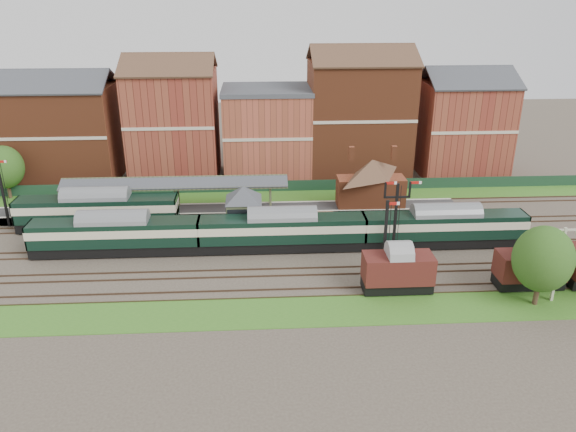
{
  "coord_description": "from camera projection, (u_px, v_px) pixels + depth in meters",
  "views": [
    {
      "loc": [
        -1.41,
        -52.7,
        25.64
      ],
      "look_at": [
        1.67,
        2.0,
        3.0
      ],
      "focal_mm": 35.0,
      "sensor_mm": 36.0,
      "label": 1
    }
  ],
  "objects": [
    {
      "name": "grass_back",
      "position": [
        269.0,
        196.0,
        73.24
      ],
      "size": [
        90.0,
        4.5,
        0.06
      ],
      "primitive_type": "cube",
      "color": "#2D6619",
      "rests_on": "ground"
    },
    {
      "name": "yard_lamp",
      "position": [
        559.0,
        260.0,
        47.6
      ],
      "size": [
        2.6,
        0.22,
        7.0
      ],
      "color": "beige",
      "rests_on": "ground"
    },
    {
      "name": "semaphore_siding",
      "position": [
        385.0,
        240.0,
        50.96
      ],
      "size": [
        1.23,
        0.25,
        8.0
      ],
      "color": "black",
      "rests_on": "ground"
    },
    {
      "name": "platform",
      "position": [
        229.0,
        212.0,
        67.04
      ],
      "size": [
        55.0,
        3.4,
        1.0
      ],
      "primitive_type": "cube",
      "color": "#2D2D2D",
      "rests_on": "ground"
    },
    {
      "name": "canopy",
      "position": [
        176.0,
        180.0,
        65.16
      ],
      "size": [
        26.0,
        3.89,
        4.08
      ],
      "color": "#424A2E",
      "rests_on": "platform"
    },
    {
      "name": "brick_hut",
      "position": [
        318.0,
        226.0,
        61.29
      ],
      "size": [
        3.2,
        2.64,
        2.94
      ],
      "color": "maroon",
      "rests_on": "ground"
    },
    {
      "name": "tree_far",
      "position": [
        543.0,
        259.0,
        46.9
      ],
      "size": [
        4.99,
        4.99,
        7.27
      ],
      "color": "#382619",
      "rests_on": "ground"
    },
    {
      "name": "grass_front",
      "position": [
        278.0,
        312.0,
        47.41
      ],
      "size": [
        90.0,
        5.0,
        0.06
      ],
      "primitive_type": "cube",
      "color": "#2D6619",
      "rests_on": "ground"
    },
    {
      "name": "station_building",
      "position": [
        371.0,
        182.0,
        66.6
      ],
      "size": [
        8.1,
        8.1,
        5.9
      ],
      "color": "brown",
      "rests_on": "platform"
    },
    {
      "name": "signal_box",
      "position": [
        244.0,
        211.0,
        60.11
      ],
      "size": [
        5.4,
        5.4,
        6.0
      ],
      "color": "#697755",
      "rests_on": "ground"
    },
    {
      "name": "semaphore_platform_end",
      "position": [
        3.0,
        192.0,
        62.73
      ],
      "size": [
        1.23,
        0.25,
        8.0
      ],
      "color": "black",
      "rests_on": "ground"
    },
    {
      "name": "semaphore_bracket",
      "position": [
        396.0,
        216.0,
        55.04
      ],
      "size": [
        3.6,
        0.25,
        8.18
      ],
      "color": "black",
      "rests_on": "ground"
    },
    {
      "name": "ground",
      "position": [
        273.0,
        250.0,
        58.49
      ],
      "size": [
        160.0,
        160.0,
        0.0
      ],
      "primitive_type": "plane",
      "color": "#473D33",
      "rests_on": "ground"
    },
    {
      "name": "platform_railcar",
      "position": [
        97.0,
        210.0,
        62.57
      ],
      "size": [
        17.73,
        2.8,
        4.08
      ],
      "color": "black",
      "rests_on": "ground"
    },
    {
      "name": "tree_back",
      "position": [
        4.0,
        167.0,
        71.09
      ],
      "size": [
        4.78,
        4.78,
        6.98
      ],
      "color": "#382619",
      "rests_on": "ground"
    },
    {
      "name": "town_backdrop",
      "position": [
        266.0,
        128.0,
        78.87
      ],
      "size": [
        69.0,
        10.0,
        16.0
      ],
      "color": "brown",
      "rests_on": "ground"
    },
    {
      "name": "fence",
      "position": [
        269.0,
        186.0,
        74.81
      ],
      "size": [
        90.0,
        0.12,
        1.5
      ],
      "primitive_type": "cube",
      "color": "#193823",
      "rests_on": "ground"
    },
    {
      "name": "goods_van_a",
      "position": [
        398.0,
        270.0,
        49.94
      ],
      "size": [
        6.18,
        2.68,
        3.75
      ],
      "color": "black",
      "rests_on": "ground"
    },
    {
      "name": "goods_van_b",
      "position": [
        530.0,
        267.0,
        50.59
      ],
      "size": [
        5.98,
        2.59,
        3.63
      ],
      "color": "black",
      "rests_on": "ground"
    },
    {
      "name": "dmu_train",
      "position": [
        282.0,
        230.0,
        57.66
      ],
      "size": [
        50.98,
        2.68,
        3.92
      ],
      "color": "black",
      "rests_on": "ground"
    }
  ]
}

